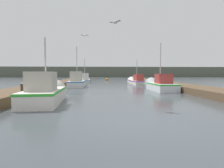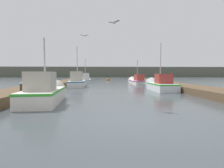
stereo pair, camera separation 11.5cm
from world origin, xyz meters
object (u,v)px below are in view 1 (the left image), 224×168
fishing_boat_1 (159,85)px  mooring_piling_0 (157,82)px  fishing_boat_3 (136,81)px  seagull_1 (115,22)px  fishing_boat_2 (77,82)px  fishing_boat_0 (47,92)px  fishing_boat_4 (85,80)px  mooring_piling_1 (23,93)px  seagull_lead (85,35)px  channel_buoy (107,80)px

fishing_boat_1 → mooring_piling_0: size_ratio=4.48×
fishing_boat_3 → seagull_1: bearing=-107.6°
fishing_boat_1 → seagull_1: 9.05m
fishing_boat_2 → mooring_piling_0: size_ratio=4.61×
mooring_piling_0 → seagull_1: seagull_1 is taller
fishing_boat_0 → fishing_boat_4: bearing=85.3°
mooring_piling_1 → fishing_boat_4: bearing=87.2°
mooring_piling_0 → seagull_1: bearing=-117.0°
fishing_boat_2 → seagull_1: bearing=-75.9°
fishing_boat_0 → mooring_piling_1: (-1.02, -0.42, 0.00)m
seagull_lead → seagull_1: size_ratio=1.06×
fishing_boat_0 → channel_buoy: 28.15m
fishing_boat_4 → channel_buoy: bearing=58.8°
mooring_piling_0 → seagull_1: size_ratio=2.03×
fishing_boat_4 → seagull_lead: size_ratio=9.96×
fishing_boat_1 → mooring_piling_1: fishing_boat_1 is taller
fishing_boat_3 → seagull_lead: seagull_lead is taller
fishing_boat_0 → seagull_lead: size_ratio=8.89×
fishing_boat_4 → mooring_piling_0: fishing_boat_4 is taller
fishing_boat_1 → fishing_boat_2: size_ratio=0.97×
fishing_boat_3 → channel_buoy: 13.01m
fishing_boat_2 → fishing_boat_3: size_ratio=0.85×
fishing_boat_3 → mooring_piling_0: fishing_boat_3 is taller
fishing_boat_1 → mooring_piling_0: bearing=74.8°
mooring_piling_0 → mooring_piling_1: bearing=-135.5°
fishing_boat_2 → mooring_piling_0: fishing_boat_2 is taller
fishing_boat_1 → mooring_piling_1: (-8.97, -6.33, 0.05)m
fishing_boat_3 → mooring_piling_1: (-8.77, -15.86, 0.11)m
fishing_boat_2 → mooring_piling_1: (-1.13, -10.95, 0.00)m
fishing_boat_3 → seagull_lead: bearing=-118.9°
fishing_boat_3 → seagull_1: (-4.28, -16.66, 3.38)m
channel_buoy → seagull_1: 29.32m
fishing_boat_2 → fishing_boat_3: 9.08m
fishing_boat_2 → fishing_boat_3: bearing=30.9°
fishing_boat_0 → channel_buoy: bearing=77.2°
fishing_boat_4 → mooring_piling_1: bearing=-96.4°
fishing_boat_4 → mooring_piling_0: 14.15m
fishing_boat_0 → fishing_boat_2: size_ratio=1.00×
fishing_boat_3 → channel_buoy: bearing=103.8°
channel_buoy → fishing_boat_0: bearing=-98.1°
fishing_boat_3 → mooring_piling_1: bearing=-122.2°
fishing_boat_2 → seagull_lead: size_ratio=8.85×
fishing_boat_3 → mooring_piling_0: bearing=-83.5°
seagull_1 → channel_buoy: bearing=-57.5°
seagull_1 → mooring_piling_0: bearing=-83.6°
fishing_boat_4 → fishing_boat_3: bearing=-35.7°
mooring_piling_0 → seagull_lead: bearing=-138.1°
mooring_piling_1 → mooring_piling_0: bearing=44.5°
fishing_boat_3 → seagull_lead: 14.41m
mooring_piling_1 → seagull_1: seagull_1 is taller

